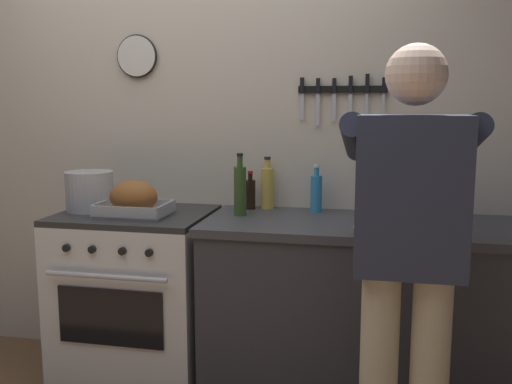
{
  "coord_description": "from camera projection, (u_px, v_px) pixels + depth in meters",
  "views": [
    {
      "loc": [
        1.0,
        -1.71,
        1.46
      ],
      "look_at": [
        0.45,
        0.85,
        1.05
      ],
      "focal_mm": 40.05,
      "sensor_mm": 36.0,
      "label": 1
    }
  ],
  "objects": [
    {
      "name": "roasting_pan",
      "position": [
        134.0,
        200.0,
        2.85
      ],
      "size": [
        0.35,
        0.26,
        0.18
      ],
      "color": "#B7B7BC",
      "rests_on": "stove"
    },
    {
      "name": "bottle_cooking_oil",
      "position": [
        267.0,
        187.0,
        3.03
      ],
      "size": [
        0.07,
        0.07,
        0.28
      ],
      "color": "gold",
      "rests_on": "counter_block"
    },
    {
      "name": "stock_pot",
      "position": [
        90.0,
        191.0,
        2.99
      ],
      "size": [
        0.25,
        0.25,
        0.21
      ],
      "color": "#B7B7BC",
      "rests_on": "stove"
    },
    {
      "name": "wall_back",
      "position": [
        196.0,
        132.0,
        3.19
      ],
      "size": [
        6.0,
        0.13,
        2.6
      ],
      "color": "beige",
      "rests_on": "ground"
    },
    {
      "name": "bottle_dish_soap",
      "position": [
        316.0,
        192.0,
        2.94
      ],
      "size": [
        0.06,
        0.06,
        0.25
      ],
      "color": "#338CCC",
      "rests_on": "counter_block"
    },
    {
      "name": "cutting_board",
      "position": [
        395.0,
        226.0,
        2.58
      ],
      "size": [
        0.36,
        0.24,
        0.02
      ],
      "primitive_type": "cube",
      "color": "tan",
      "rests_on": "counter_block"
    },
    {
      "name": "bottle_hot_sauce",
      "position": [
        392.0,
        198.0,
        2.89
      ],
      "size": [
        0.05,
        0.05,
        0.2
      ],
      "color": "red",
      "rests_on": "counter_block"
    },
    {
      "name": "bottle_soy_sauce",
      "position": [
        250.0,
        193.0,
        3.03
      ],
      "size": [
        0.06,
        0.06,
        0.2
      ],
      "color": "black",
      "rests_on": "counter_block"
    },
    {
      "name": "bottle_wine_red",
      "position": [
        440.0,
        194.0,
        2.68
      ],
      "size": [
        0.08,
        0.08,
        0.32
      ],
      "color": "#47141E",
      "rests_on": "counter_block"
    },
    {
      "name": "bottle_olive_oil",
      "position": [
        240.0,
        189.0,
        2.85
      ],
      "size": [
        0.06,
        0.06,
        0.31
      ],
      "color": "#385623",
      "rests_on": "counter_block"
    },
    {
      "name": "person_cook",
      "position": [
        409.0,
        247.0,
        2.04
      ],
      "size": [
        0.51,
        0.63,
        1.66
      ],
      "rotation": [
        0.0,
        0.0,
        1.75
      ],
      "color": "#C6B793",
      "rests_on": "ground"
    },
    {
      "name": "stove",
      "position": [
        137.0,
        296.0,
        3.02
      ],
      "size": [
        0.76,
        0.67,
        0.9
      ],
      "color": "white",
      "rests_on": "ground"
    },
    {
      "name": "counter_block",
      "position": [
        417.0,
        315.0,
        2.72
      ],
      "size": [
        2.03,
        0.65,
        0.9
      ],
      "color": "#38383D",
      "rests_on": "ground"
    }
  ]
}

